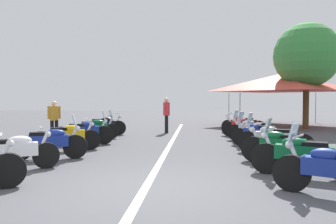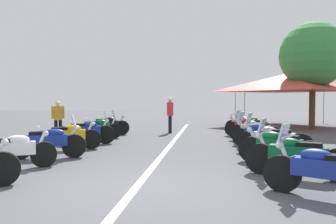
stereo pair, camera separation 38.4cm
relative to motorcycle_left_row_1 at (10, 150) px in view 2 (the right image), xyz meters
The scene contains 20 objects.
ground_plane 3.46m from the motorcycle_left_row_1, 110.15° to the right, with size 80.00×80.00×0.00m, color #4C4C51.
lane_centre_stripe 4.88m from the motorcycle_left_row_1, 41.61° to the right, with size 21.06×0.16×0.01m, color beige.
motorcycle_left_row_1 is the anchor object (origin of this frame).
motorcycle_left_row_2 1.48m from the motorcycle_left_row_1, ahead, with size 0.87×2.00×1.22m.
motorcycle_left_row_3 2.94m from the motorcycle_left_row_1, ahead, with size 1.07×2.02×1.00m.
motorcycle_left_row_4 4.31m from the motorcycle_left_row_1, ahead, with size 0.93×2.09×1.23m.
motorcycle_left_row_5 5.91m from the motorcycle_left_row_1, ahead, with size 1.04×1.91×1.20m.
motorcycle_left_row_6 7.29m from the motorcycle_left_row_1, ahead, with size 1.06×1.92×1.01m.
motorcycle_right_row_0 6.62m from the motorcycle_left_row_1, 103.24° to the right, with size 1.20×1.90×1.21m.
motorcycle_right_row_1 6.36m from the motorcycle_left_row_1, 90.44° to the right, with size 1.04×2.06×1.23m.
motorcycle_right_row_2 6.41m from the motorcycle_left_row_1, 78.38° to the right, with size 1.11×1.92×1.01m.
motorcycle_right_row_3 7.02m from the motorcycle_left_row_1, 66.42° to the right, with size 1.03×2.08×1.22m.
motorcycle_right_row_4 7.62m from the motorcycle_left_row_1, 55.66° to the right, with size 1.23×1.84×1.20m.
motorcycle_right_row_5 8.55m from the motorcycle_left_row_1, 47.50° to the right, with size 1.05×1.92×1.21m.
motorcycle_right_row_6 9.66m from the motorcycle_left_row_1, 40.33° to the right, with size 1.15×1.98×1.01m.
motorcycle_right_row_7 10.94m from the motorcycle_left_row_1, 35.64° to the right, with size 0.98×2.01×0.99m.
bystander_0 9.13m from the motorcycle_left_row_1, 17.44° to the right, with size 0.52×0.32×1.71m.
bystander_1 6.12m from the motorcycle_left_row_1, 15.27° to the left, with size 0.37×0.43×1.56m.
roadside_tree_0 15.73m from the motorcycle_left_row_1, 41.34° to the right, with size 3.52×3.52×5.76m.
event_tent 16.51m from the motorcycle_left_row_1, 34.99° to the right, with size 6.54×6.54×3.20m.
Camera 2 is at (-5.94, -1.31, 1.63)m, focal length 35.44 mm.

